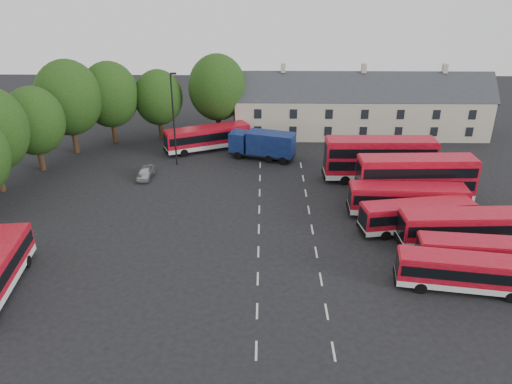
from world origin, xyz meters
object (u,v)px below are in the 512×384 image
(bus_row_a, at_px, (466,271))
(silver_car, at_px, (146,173))
(box_truck, at_px, (263,144))
(bus_dd_south, at_px, (416,176))
(lamppost, at_px, (174,117))

(bus_row_a, distance_m, silver_car, 35.69)
(bus_row_a, xyz_separation_m, silver_car, (-28.85, 20.98, -1.06))
(bus_row_a, xyz_separation_m, box_truck, (-15.34, 27.27, 0.28))
(bus_row_a, distance_m, bus_dd_south, 15.46)
(bus_row_a, bearing_deg, lamppost, 144.88)
(silver_car, relative_size, lamppost, 0.34)
(silver_car, height_order, lamppost, lamppost)
(bus_dd_south, distance_m, lamppost, 28.15)
(box_truck, bearing_deg, silver_car, -137.60)
(bus_row_a, relative_size, bus_dd_south, 0.86)
(bus_row_a, bearing_deg, silver_car, 153.00)
(bus_dd_south, height_order, lamppost, lamppost)
(bus_dd_south, distance_m, silver_car, 29.77)
(bus_row_a, height_order, bus_dd_south, bus_dd_south)
(box_truck, bearing_deg, bus_dd_south, -19.65)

